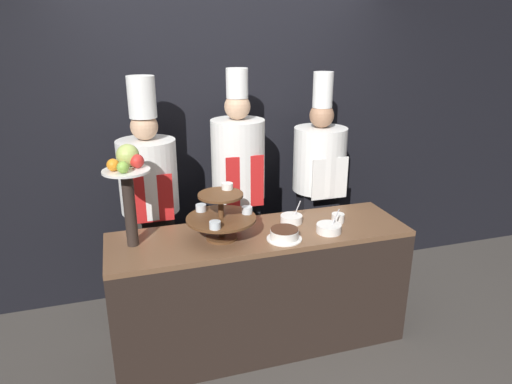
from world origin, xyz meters
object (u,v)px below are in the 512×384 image
(fruit_pedestal, at_px, (128,177))
(chef_left, at_px, (150,198))
(cup_white, at_px, (338,218))
(serving_bowl_near, at_px, (329,228))
(chef_center_right, at_px, (319,182))
(cake_round, at_px, (284,234))
(chef_center_left, at_px, (239,183))
(tiered_stand, at_px, (221,214))
(serving_bowl_far, at_px, (291,219))

(fruit_pedestal, distance_m, chef_left, 0.59)
(cup_white, height_order, serving_bowl_near, serving_bowl_near)
(chef_left, height_order, chef_center_right, chef_left)
(cake_round, xyz_separation_m, cup_white, (0.46, 0.16, -0.00))
(cup_white, height_order, chef_left, chef_left)
(chef_center_left, bearing_deg, chef_center_right, 0.01)
(fruit_pedestal, relative_size, chef_center_left, 0.33)
(tiered_stand, distance_m, serving_bowl_far, 0.55)
(serving_bowl_near, height_order, chef_center_left, chef_center_left)
(fruit_pedestal, distance_m, serving_bowl_near, 1.33)
(tiered_stand, height_order, chef_left, chef_left)
(chef_left, bearing_deg, cup_white, -24.00)
(chef_center_left, relative_size, chef_center_right, 1.02)
(fruit_pedestal, bearing_deg, tiered_stand, -9.22)
(cup_white, xyz_separation_m, serving_bowl_near, (-0.14, -0.14, -0.00))
(cup_white, relative_size, chef_center_right, 0.05)
(cake_round, bearing_deg, chef_center_left, 98.80)
(cake_round, bearing_deg, tiered_stand, 160.22)
(fruit_pedestal, height_order, cake_round, fruit_pedestal)
(fruit_pedestal, height_order, cup_white, fruit_pedestal)
(cake_round, distance_m, chef_center_left, 0.73)
(cake_round, relative_size, serving_bowl_far, 1.46)
(tiered_stand, distance_m, chef_center_right, 1.10)
(fruit_pedestal, xyz_separation_m, chef_center_right, (1.48, 0.48, -0.33))
(serving_bowl_near, xyz_separation_m, chef_left, (-1.10, 0.69, 0.09))
(tiered_stand, distance_m, serving_bowl_near, 0.72)
(serving_bowl_near, bearing_deg, tiered_stand, 170.35)
(tiered_stand, distance_m, fruit_pedestal, 0.61)
(fruit_pedestal, distance_m, cake_round, 1.03)
(tiered_stand, bearing_deg, cake_round, -19.78)
(cake_round, xyz_separation_m, chef_center_right, (0.56, 0.71, 0.08))
(tiered_stand, xyz_separation_m, serving_bowl_near, (0.70, -0.12, -0.14))
(tiered_stand, relative_size, chef_left, 0.24)
(tiered_stand, xyz_separation_m, chef_center_right, (0.94, 0.57, -0.06))
(serving_bowl_near, height_order, serving_bowl_far, serving_bowl_near)
(cup_white, distance_m, serving_bowl_near, 0.20)
(tiered_stand, bearing_deg, fruit_pedestal, 170.78)
(cake_round, xyz_separation_m, chef_left, (-0.78, 0.71, 0.09))
(tiered_stand, height_order, serving_bowl_far, tiered_stand)
(serving_bowl_near, bearing_deg, fruit_pedestal, 170.54)
(fruit_pedestal, relative_size, cup_white, 7.02)
(chef_left, xyz_separation_m, chef_center_right, (1.34, -0.00, -0.01))
(tiered_stand, xyz_separation_m, cake_round, (0.38, -0.14, -0.13))
(cake_round, height_order, chef_left, chef_left)
(chef_center_right, bearing_deg, tiered_stand, -148.62)
(fruit_pedestal, relative_size, serving_bowl_near, 3.78)
(cake_round, xyz_separation_m, serving_bowl_far, (0.14, 0.24, -0.01))
(chef_left, distance_m, chef_center_right, 1.34)
(cake_round, height_order, cup_white, cake_round)
(fruit_pedestal, bearing_deg, cake_round, -13.67)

